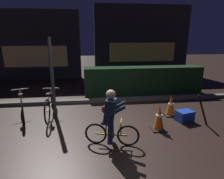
% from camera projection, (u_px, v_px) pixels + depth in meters
% --- Properties ---
extents(ground_plane, '(40.00, 40.00, 0.00)m').
position_uv_depth(ground_plane, '(107.00, 130.00, 4.77)').
color(ground_plane, black).
extents(sidewalk_curb, '(12.00, 0.24, 0.12)m').
position_uv_depth(sidewalk_curb, '(101.00, 100.00, 6.86)').
color(sidewalk_curb, '#56544F').
rests_on(sidewalk_curb, ground).
extents(hedge_row, '(4.80, 0.70, 1.11)m').
position_uv_depth(hedge_row, '(143.00, 80.00, 7.80)').
color(hedge_row, black).
rests_on(hedge_row, ground).
extents(storefront_left, '(4.67, 0.54, 3.64)m').
position_uv_depth(storefront_left, '(36.00, 46.00, 10.13)').
color(storefront_left, '#262328').
rests_on(storefront_left, ground).
extents(storefront_right, '(5.68, 0.54, 4.08)m').
position_uv_depth(storefront_right, '(142.00, 41.00, 11.44)').
color(storefront_right, '#262328').
rests_on(storefront_right, ground).
extents(street_post, '(0.10, 0.10, 2.28)m').
position_uv_depth(street_post, '(52.00, 78.00, 5.45)').
color(street_post, '#2D2D33').
rests_on(street_post, ground).
extents(parked_bike_left_mid, '(0.63, 1.62, 0.79)m').
position_uv_depth(parked_bike_left_mid, '(22.00, 105.00, 5.50)').
color(parked_bike_left_mid, black).
rests_on(parked_bike_left_mid, ground).
extents(parked_bike_center_left, '(0.46, 1.73, 0.79)m').
position_uv_depth(parked_bike_center_left, '(51.00, 105.00, 5.55)').
color(parked_bike_center_left, black).
rests_on(parked_bike_center_left, ground).
extents(traffic_cone_near, '(0.36, 0.36, 0.66)m').
position_uv_depth(traffic_cone_near, '(159.00, 118.00, 4.74)').
color(traffic_cone_near, black).
rests_on(traffic_cone_near, ground).
extents(traffic_cone_far, '(0.36, 0.36, 0.61)m').
position_uv_depth(traffic_cone_far, '(171.00, 106.00, 5.64)').
color(traffic_cone_far, black).
rests_on(traffic_cone_far, ground).
extents(blue_crate, '(0.51, 0.42, 0.30)m').
position_uv_depth(blue_crate, '(185.00, 116.00, 5.27)').
color(blue_crate, '#193DB7').
rests_on(blue_crate, ground).
extents(cyclist, '(1.16, 0.61, 1.25)m').
position_uv_depth(cyclist, '(111.00, 117.00, 4.01)').
color(cyclist, black).
rests_on(cyclist, ground).
extents(closed_umbrella, '(0.31, 0.21, 0.82)m').
position_uv_depth(closed_umbrella, '(203.00, 110.00, 5.01)').
color(closed_umbrella, black).
rests_on(closed_umbrella, ground).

